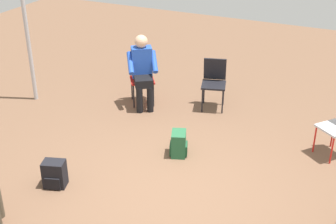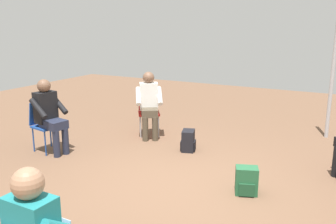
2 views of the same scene
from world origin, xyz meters
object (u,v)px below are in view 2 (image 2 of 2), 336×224
(person_in_black, at_px, (49,112))
(person_in_white, at_px, (149,101))
(chair_southwest, at_px, (149,109))
(backpack_near_laptop_user, at_px, (188,142))
(chair_south, at_px, (44,122))
(backpack_by_empty_chair, at_px, (246,182))

(person_in_black, relative_size, person_in_white, 1.00)
(chair_southwest, bearing_deg, backpack_near_laptop_user, 120.37)
(chair_south, height_order, person_in_black, person_in_black)
(chair_south, relative_size, backpack_by_empty_chair, 2.36)
(backpack_by_empty_chair, bearing_deg, backpack_near_laptop_user, -129.86)
(chair_southwest, relative_size, backpack_by_empty_chair, 2.36)
(chair_south, height_order, backpack_by_empty_chair, chair_south)
(person_in_black, distance_m, backpack_near_laptop_user, 2.38)
(backpack_near_laptop_user, bearing_deg, chair_southwest, -115.36)
(backpack_near_laptop_user, distance_m, backpack_by_empty_chair, 1.77)
(person_in_white, height_order, backpack_near_laptop_user, person_in_white)
(chair_south, relative_size, backpack_near_laptop_user, 2.36)
(chair_southwest, xyz_separation_m, chair_south, (1.65, -1.07, 0.00))
(chair_southwest, height_order, chair_south, same)
(person_in_black, bearing_deg, backpack_by_empty_chair, 100.01)
(backpack_near_laptop_user, relative_size, backpack_by_empty_chair, 1.00)
(person_in_black, xyz_separation_m, backpack_by_empty_chair, (-0.02, 3.37, -0.54))
(chair_southwest, xyz_separation_m, backpack_near_laptop_user, (0.52, 1.10, -0.34))
(backpack_near_laptop_user, xyz_separation_m, backpack_by_empty_chair, (1.14, 1.36, 0.00))
(chair_southwest, distance_m, backpack_by_empty_chair, 2.98)
(backpack_by_empty_chair, bearing_deg, chair_south, -90.08)
(person_in_black, relative_size, backpack_by_empty_chair, 3.44)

